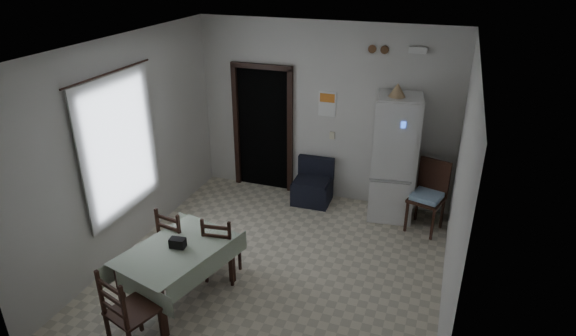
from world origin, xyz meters
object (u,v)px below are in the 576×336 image
(navy_seat, at_px, (312,182))
(dining_table, at_px, (178,273))
(corner_chair, at_px, (427,198))
(dining_chair_far_right, at_px, (222,245))
(dining_chair_near_head, at_px, (132,310))
(dining_chair_far_left, at_px, (179,238))
(fridge, at_px, (395,158))

(navy_seat, xyz_separation_m, dining_table, (-0.82, -2.82, -0.02))
(navy_seat, distance_m, corner_chair, 1.86)
(dining_chair_far_right, distance_m, dining_chair_near_head, 1.46)
(dining_chair_far_left, bearing_deg, fridge, -126.83)
(fridge, distance_m, dining_chair_far_left, 3.36)
(fridge, xyz_separation_m, navy_seat, (-1.29, 0.00, -0.61))
(corner_chair, xyz_separation_m, dining_chair_far_right, (-2.33, -2.00, -0.08))
(navy_seat, height_order, dining_chair_near_head, dining_chair_near_head)
(navy_seat, xyz_separation_m, dining_chair_near_head, (-0.81, -3.72, 0.15))
(dining_chair_far_right, bearing_deg, dining_chair_near_head, 70.50)
(navy_seat, bearing_deg, dining_chair_near_head, -103.68)
(dining_chair_far_left, distance_m, dining_chair_near_head, 1.43)
(corner_chair, relative_size, dining_chair_near_head, 1.04)
(navy_seat, height_order, dining_chair_far_right, dining_chair_far_right)
(dining_chair_far_right, bearing_deg, fridge, -135.70)
(navy_seat, height_order, dining_chair_far_left, dining_chair_far_left)
(navy_seat, distance_m, dining_chair_near_head, 3.81)
(navy_seat, distance_m, dining_chair_far_left, 2.57)
(navy_seat, relative_size, dining_table, 0.55)
(dining_chair_near_head, bearing_deg, dining_chair_far_right, -83.97)
(fridge, relative_size, dining_chair_far_right, 2.12)
(corner_chair, distance_m, dining_chair_near_head, 4.33)
(corner_chair, bearing_deg, dining_table, -119.84)
(dining_table, bearing_deg, fridge, 67.83)
(dining_table, xyz_separation_m, dining_chair_near_head, (0.02, -0.90, 0.17))
(navy_seat, bearing_deg, dining_chair_far_right, -103.89)
(corner_chair, distance_m, dining_table, 3.67)
(dining_chair_far_left, xyz_separation_m, dining_chair_near_head, (0.29, -1.40, 0.05))
(dining_table, xyz_separation_m, dining_chair_far_left, (-0.28, 0.50, 0.12))
(corner_chair, height_order, dining_chair_near_head, corner_chair)
(corner_chair, distance_m, dining_chair_far_right, 3.07)
(dining_chair_near_head, bearing_deg, fridge, -101.47)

